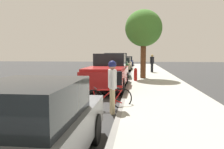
{
  "coord_description": "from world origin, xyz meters",
  "views": [
    {
      "loc": [
        2.16,
        -16.16,
        1.97
      ],
      "look_at": [
        1.18,
        -7.15,
        1.13
      ],
      "focal_mm": 36.66,
      "sensor_mm": 36.0,
      "label": 1
    }
  ],
  "objects_px": {
    "parked_sedan_tan_far": "(123,64)",
    "cyclist_with_backpack": "(113,81)",
    "pedestrian_on_phone": "(152,62)",
    "street_tree_mid_block": "(144,29)",
    "parked_sedan_grey_nearest": "(29,129)",
    "fire_hydrant": "(136,74)",
    "parked_suv_green_mid": "(116,65)",
    "parked_pickup_red_second": "(108,73)",
    "bicycle_at_curb": "(108,99)",
    "parked_sedan_dark_blue_farthest": "(127,61)"
  },
  "relations": [
    {
      "from": "parked_suv_green_mid",
      "to": "fire_hydrant",
      "type": "xyz_separation_m",
      "value": [
        1.59,
        -3.18,
        -0.45
      ]
    },
    {
      "from": "parked_suv_green_mid",
      "to": "street_tree_mid_block",
      "type": "relative_size",
      "value": 0.97
    },
    {
      "from": "bicycle_at_curb",
      "to": "fire_hydrant",
      "type": "bearing_deg",
      "value": 83.12
    },
    {
      "from": "parked_pickup_red_second",
      "to": "street_tree_mid_block",
      "type": "bearing_deg",
      "value": 65.74
    },
    {
      "from": "pedestrian_on_phone",
      "to": "street_tree_mid_block",
      "type": "bearing_deg",
      "value": -100.61
    },
    {
      "from": "parked_suv_green_mid",
      "to": "bicycle_at_curb",
      "type": "distance_m",
      "value": 10.64
    },
    {
      "from": "parked_sedan_tan_far",
      "to": "street_tree_mid_block",
      "type": "distance_m",
      "value": 9.8
    },
    {
      "from": "parked_pickup_red_second",
      "to": "parked_sedan_dark_blue_farthest",
      "type": "distance_m",
      "value": 22.2
    },
    {
      "from": "parked_sedan_grey_nearest",
      "to": "street_tree_mid_block",
      "type": "relative_size",
      "value": 0.89
    },
    {
      "from": "parked_sedan_tan_far",
      "to": "pedestrian_on_phone",
      "type": "distance_m",
      "value": 4.91
    },
    {
      "from": "pedestrian_on_phone",
      "to": "fire_hydrant",
      "type": "height_order",
      "value": "pedestrian_on_phone"
    },
    {
      "from": "parked_sedan_dark_blue_farthest",
      "to": "pedestrian_on_phone",
      "type": "xyz_separation_m",
      "value": [
        2.92,
        -12.49,
        0.38
      ]
    },
    {
      "from": "parked_suv_green_mid",
      "to": "pedestrian_on_phone",
      "type": "height_order",
      "value": "parked_suv_green_mid"
    },
    {
      "from": "parked_sedan_grey_nearest",
      "to": "pedestrian_on_phone",
      "type": "bearing_deg",
      "value": 80.47
    },
    {
      "from": "parked_sedan_dark_blue_farthest",
      "to": "pedestrian_on_phone",
      "type": "height_order",
      "value": "pedestrian_on_phone"
    },
    {
      "from": "parked_pickup_red_second",
      "to": "street_tree_mid_block",
      "type": "height_order",
      "value": "street_tree_mid_block"
    },
    {
      "from": "parked_sedan_grey_nearest",
      "to": "pedestrian_on_phone",
      "type": "height_order",
      "value": "pedestrian_on_phone"
    },
    {
      "from": "cyclist_with_backpack",
      "to": "street_tree_mid_block",
      "type": "height_order",
      "value": "street_tree_mid_block"
    },
    {
      "from": "parked_sedan_grey_nearest",
      "to": "fire_hydrant",
      "type": "distance_m",
      "value": 11.9
    },
    {
      "from": "parked_sedan_grey_nearest",
      "to": "parked_sedan_dark_blue_farthest",
      "type": "relative_size",
      "value": 1.0
    },
    {
      "from": "parked_sedan_tan_far",
      "to": "bicycle_at_curb",
      "type": "xyz_separation_m",
      "value": [
        0.56,
        -18.26,
        -0.36
      ]
    },
    {
      "from": "cyclist_with_backpack",
      "to": "parked_suv_green_mid",
      "type": "bearing_deg",
      "value": 94.78
    },
    {
      "from": "parked_sedan_tan_far",
      "to": "street_tree_mid_block",
      "type": "height_order",
      "value": "street_tree_mid_block"
    },
    {
      "from": "parked_sedan_grey_nearest",
      "to": "parked_sedan_tan_far",
      "type": "xyz_separation_m",
      "value": [
        0.17,
        22.62,
        0.0
      ]
    },
    {
      "from": "parked_sedan_grey_nearest",
      "to": "parked_sedan_dark_blue_farthest",
      "type": "height_order",
      "value": "same"
    },
    {
      "from": "parked_pickup_red_second",
      "to": "bicycle_at_curb",
      "type": "distance_m",
      "value": 4.72
    },
    {
      "from": "parked_sedan_grey_nearest",
      "to": "parked_pickup_red_second",
      "type": "xyz_separation_m",
      "value": [
        0.14,
        9.02,
        0.15
      ]
    },
    {
      "from": "parked_sedan_grey_nearest",
      "to": "parked_suv_green_mid",
      "type": "relative_size",
      "value": 0.92
    },
    {
      "from": "pedestrian_on_phone",
      "to": "fire_hydrant",
      "type": "bearing_deg",
      "value": -102.32
    },
    {
      "from": "pedestrian_on_phone",
      "to": "parked_suv_green_mid",
      "type": "bearing_deg",
      "value": -129.54
    },
    {
      "from": "bicycle_at_curb",
      "to": "street_tree_mid_block",
      "type": "height_order",
      "value": "street_tree_mid_block"
    },
    {
      "from": "parked_suv_green_mid",
      "to": "pedestrian_on_phone",
      "type": "relative_size",
      "value": 2.8
    },
    {
      "from": "bicycle_at_curb",
      "to": "parked_sedan_tan_far",
      "type": "bearing_deg",
      "value": 91.77
    },
    {
      "from": "parked_pickup_red_second",
      "to": "cyclist_with_backpack",
      "type": "height_order",
      "value": "parked_pickup_red_second"
    },
    {
      "from": "bicycle_at_curb",
      "to": "parked_sedan_grey_nearest",
      "type": "bearing_deg",
      "value": -99.52
    },
    {
      "from": "parked_sedan_grey_nearest",
      "to": "parked_pickup_red_second",
      "type": "bearing_deg",
      "value": 89.09
    },
    {
      "from": "street_tree_mid_block",
      "to": "bicycle_at_curb",
      "type": "bearing_deg",
      "value": -98.91
    },
    {
      "from": "parked_pickup_red_second",
      "to": "parked_sedan_tan_far",
      "type": "bearing_deg",
      "value": 89.9
    },
    {
      "from": "parked_sedan_tan_far",
      "to": "cyclist_with_backpack",
      "type": "height_order",
      "value": "cyclist_with_backpack"
    },
    {
      "from": "parked_pickup_red_second",
      "to": "parked_sedan_grey_nearest",
      "type": "bearing_deg",
      "value": -90.91
    },
    {
      "from": "parked_sedan_grey_nearest",
      "to": "cyclist_with_backpack",
      "type": "relative_size",
      "value": 2.53
    },
    {
      "from": "parked_sedan_grey_nearest",
      "to": "parked_sedan_tan_far",
      "type": "distance_m",
      "value": 22.62
    },
    {
      "from": "parked_sedan_tan_far",
      "to": "pedestrian_on_phone",
      "type": "height_order",
      "value": "pedestrian_on_phone"
    },
    {
      "from": "bicycle_at_curb",
      "to": "pedestrian_on_phone",
      "type": "relative_size",
      "value": 0.97
    },
    {
      "from": "parked_sedan_grey_nearest",
      "to": "street_tree_mid_block",
      "type": "distance_m",
      "value": 14.0
    },
    {
      "from": "parked_suv_green_mid",
      "to": "street_tree_mid_block",
      "type": "bearing_deg",
      "value": -34.46
    },
    {
      "from": "parked_pickup_red_second",
      "to": "fire_hydrant",
      "type": "distance_m",
      "value": 3.16
    },
    {
      "from": "parked_sedan_grey_nearest",
      "to": "bicycle_at_curb",
      "type": "relative_size",
      "value": 2.65
    },
    {
      "from": "parked_pickup_red_second",
      "to": "cyclist_with_backpack",
      "type": "distance_m",
      "value": 5.17
    },
    {
      "from": "parked_sedan_tan_far",
      "to": "cyclist_with_backpack",
      "type": "relative_size",
      "value": 2.55
    }
  ]
}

